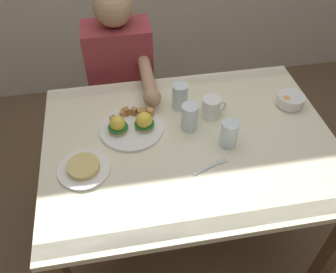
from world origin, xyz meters
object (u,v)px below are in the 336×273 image
(water_glass_extra, at_px, (229,135))
(side_plate, at_px, (84,168))
(water_glass_near, at_px, (190,119))
(fruit_bowl, at_px, (290,100))
(dining_table, at_px, (189,158))
(coffee_mug, at_px, (212,107))
(fork, at_px, (212,166))
(diner_person, at_px, (122,80))
(water_glass_far, at_px, (179,98))
(eggs_benedict_plate, at_px, (132,125))

(water_glass_extra, bearing_deg, side_plate, -176.07)
(water_glass_near, bearing_deg, fruit_bowl, 7.90)
(dining_table, xyz_separation_m, side_plate, (-0.43, -0.09, 0.12))
(coffee_mug, height_order, fork, coffee_mug)
(coffee_mug, relative_size, side_plate, 0.56)
(fork, relative_size, diner_person, 0.13)
(side_plate, height_order, diner_person, diner_person)
(water_glass_near, distance_m, diner_person, 0.60)
(fruit_bowl, xyz_separation_m, water_glass_far, (-0.50, 0.07, 0.03))
(fork, xyz_separation_m, side_plate, (-0.49, 0.06, 0.01))
(fruit_bowl, xyz_separation_m, fork, (-0.44, -0.29, -0.03))
(diner_person, bearing_deg, fork, -68.64)
(water_glass_far, relative_size, diner_person, 0.11)
(water_glass_near, height_order, water_glass_extra, water_glass_near)
(fork, bearing_deg, side_plate, 172.50)
(dining_table, relative_size, fork, 7.91)
(fruit_bowl, distance_m, coffee_mug, 0.37)
(fruit_bowl, height_order, water_glass_near, water_glass_near)
(water_glass_far, xyz_separation_m, side_plate, (-0.43, -0.30, -0.04))
(fork, bearing_deg, diner_person, 111.36)
(water_glass_extra, distance_m, diner_person, 0.76)
(eggs_benedict_plate, height_order, water_glass_near, water_glass_near)
(eggs_benedict_plate, bearing_deg, water_glass_extra, -22.30)
(diner_person, bearing_deg, side_plate, -105.74)
(fruit_bowl, bearing_deg, eggs_benedict_plate, -177.19)
(fruit_bowl, height_order, diner_person, diner_person)
(eggs_benedict_plate, xyz_separation_m, side_plate, (-0.21, -0.19, -0.01))
(water_glass_near, relative_size, side_plate, 0.61)
(fruit_bowl, bearing_deg, water_glass_near, -172.10)
(dining_table, distance_m, fruit_bowl, 0.53)
(dining_table, distance_m, fork, 0.19)
(dining_table, bearing_deg, water_glass_near, 80.35)
(water_glass_far, xyz_separation_m, diner_person, (-0.24, 0.39, -0.15))
(coffee_mug, height_order, water_glass_extra, water_glass_extra)
(eggs_benedict_plate, xyz_separation_m, water_glass_near, (0.24, -0.03, 0.03))
(water_glass_near, xyz_separation_m, water_glass_far, (-0.02, 0.14, 0.00))
(fork, distance_m, water_glass_near, 0.23)
(fruit_bowl, xyz_separation_m, coffee_mug, (-0.37, -0.01, 0.02))
(fork, bearing_deg, water_glass_far, 98.91)
(eggs_benedict_plate, height_order, water_glass_extra, water_glass_extra)
(diner_person, bearing_deg, water_glass_far, -58.51)
(side_plate, bearing_deg, fruit_bowl, 13.81)
(coffee_mug, xyz_separation_m, water_glass_near, (-0.11, -0.06, 0.00))
(coffee_mug, distance_m, fork, 0.30)
(water_glass_far, bearing_deg, dining_table, -89.35)
(water_glass_extra, height_order, side_plate, water_glass_extra)
(dining_table, height_order, side_plate, side_plate)
(dining_table, bearing_deg, side_plate, -168.86)
(dining_table, xyz_separation_m, fork, (0.05, -0.15, 0.11))
(fork, height_order, water_glass_far, water_glass_far)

